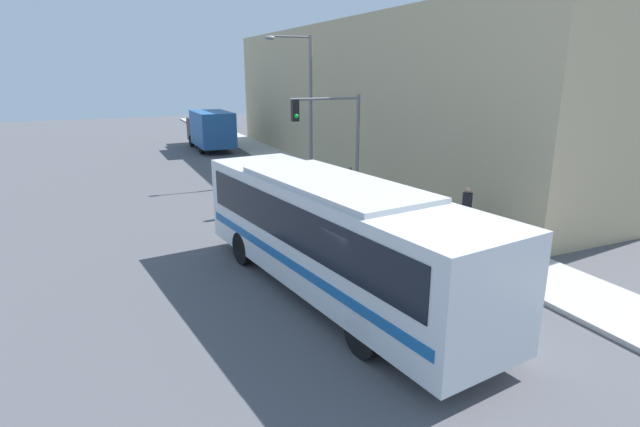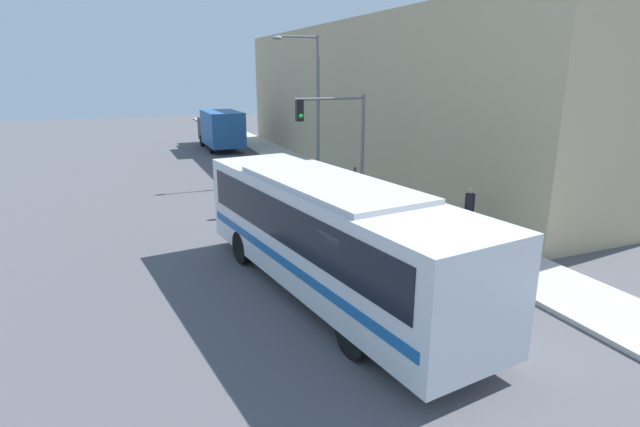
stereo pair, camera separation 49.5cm
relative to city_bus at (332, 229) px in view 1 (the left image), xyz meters
The scene contains 10 objects.
ground_plane 2.31m from the city_bus, 84.23° to the right, with size 120.00×120.00×0.00m, color #515156.
sidewalk 19.57m from the city_bus, 72.32° to the left, with size 2.55×70.00×0.13m.
building_facade 19.18m from the city_bus, 57.59° to the left, with size 6.00×32.98×8.47m.
city_bus is the anchor object (origin of this frame).
delivery_truck 26.93m from the city_bus, 84.27° to the left, with size 2.43×6.71×2.93m.
fire_hydrant 6.76m from the city_bus, 37.78° to the left, with size 0.23×0.32×0.76m.
traffic_light_pole 9.70m from the city_bus, 64.00° to the left, with size 3.28×0.35×4.67m.
parking_meter 10.45m from the city_bus, 59.79° to the left, with size 0.14×0.14×1.37m.
street_lamp 15.30m from the city_bus, 69.94° to the left, with size 2.60×0.28×7.45m.
pedestrian_near_corner 6.70m from the city_bus, 18.98° to the left, with size 0.34×0.34×1.79m.
Camera 1 is at (-5.53, -9.69, 5.76)m, focal length 28.00 mm.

